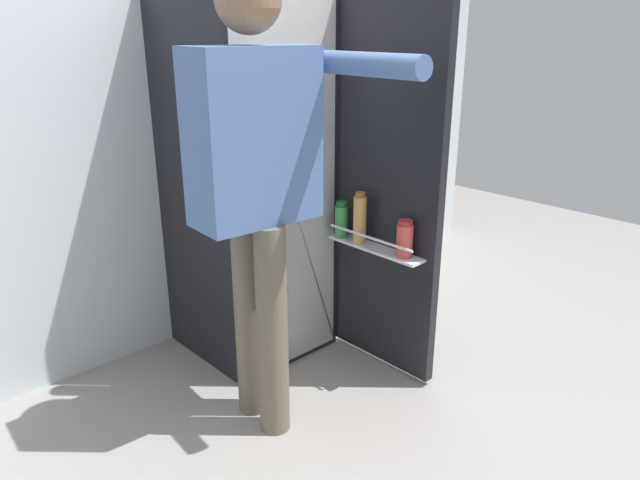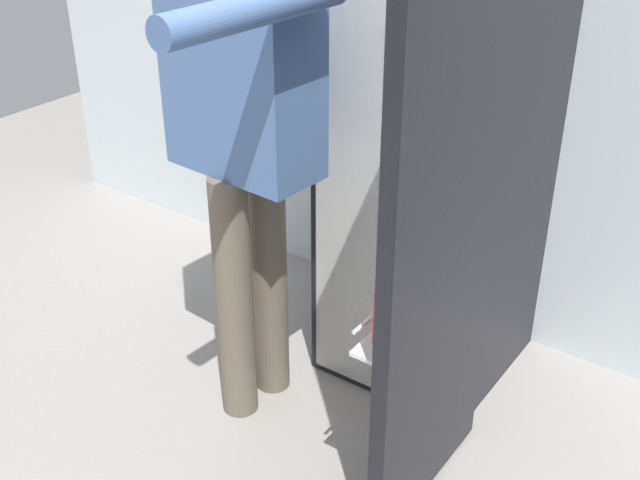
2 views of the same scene
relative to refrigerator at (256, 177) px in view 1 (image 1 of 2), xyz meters
The scene contains 4 objects.
ground_plane 1.01m from the refrigerator, 92.48° to the right, with size 6.94×6.94×0.00m, color gray.
kitchen_wall 0.61m from the refrigerator, 93.16° to the left, with size 4.40×0.10×2.66m, color silver.
refrigerator is the anchor object (origin of this frame).
person 0.65m from the refrigerator, 126.49° to the right, with size 0.57×0.80×1.73m.
Camera 1 is at (-1.60, -1.64, 1.53)m, focal length 32.95 mm.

